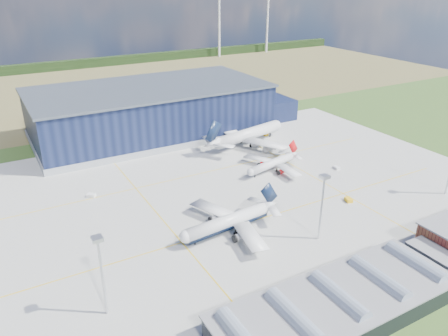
# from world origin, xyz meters

# --- Properties ---
(ground) EXTENTS (600.00, 600.00, 0.00)m
(ground) POSITION_xyz_m (0.00, 0.00, 0.00)
(ground) COLOR #2E4D1C
(ground) RESTS_ON ground
(apron) EXTENTS (220.00, 160.00, 0.08)m
(apron) POSITION_xyz_m (0.00, 10.00, 0.03)
(apron) COLOR #AAAAA5
(apron) RESTS_ON ground
(farmland) EXTENTS (600.00, 220.00, 0.01)m
(farmland) POSITION_xyz_m (0.00, 220.00, 0.00)
(farmland) COLOR olive
(farmland) RESTS_ON ground
(treeline) EXTENTS (600.00, 8.00, 8.00)m
(treeline) POSITION_xyz_m (0.00, 300.00, 4.00)
(treeline) COLOR black
(treeline) RESTS_ON ground
(hangar) EXTENTS (145.00, 62.00, 26.10)m
(hangar) POSITION_xyz_m (2.81, 94.80, 11.62)
(hangar) COLOR #0F1734
(hangar) RESTS_ON ground
(glass_concourse) EXTENTS (78.00, 23.00, 8.60)m
(glass_concourse) POSITION_xyz_m (-6.45, -60.00, 3.69)
(glass_concourse) COLOR black
(glass_concourse) RESTS_ON ground
(light_mast_west) EXTENTS (2.60, 2.60, 23.00)m
(light_mast_west) POSITION_xyz_m (-60.00, -30.00, 15.43)
(light_mast_west) COLOR silver
(light_mast_west) RESTS_ON ground
(light_mast_center) EXTENTS (2.60, 2.60, 23.00)m
(light_mast_center) POSITION_xyz_m (10.00, -30.00, 15.43)
(light_mast_center) COLOR silver
(light_mast_center) RESTS_ON ground
(airliner_navy) EXTENTS (44.24, 43.44, 13.28)m
(airliner_navy) POSITION_xyz_m (-14.13, -12.00, 6.64)
(airliner_navy) COLOR silver
(airliner_navy) RESTS_ON ground
(airliner_red) EXTENTS (39.18, 38.64, 10.73)m
(airliner_red) POSITION_xyz_m (27.80, 22.00, 5.37)
(airliner_red) COLOR silver
(airliner_red) RESTS_ON ground
(airliner_widebody) EXTENTS (62.66, 61.79, 17.23)m
(airliner_widebody) POSITION_xyz_m (36.66, 55.00, 8.62)
(airliner_widebody) COLOR silver
(airliner_widebody) RESTS_ON ground
(gse_tug_b) EXTENTS (3.10, 3.78, 1.41)m
(gse_tug_b) POSITION_xyz_m (37.07, -15.84, 0.71)
(gse_tug_b) COLOR yellow
(gse_tug_b) RESTS_ON ground
(gse_cart_a) EXTENTS (1.99, 2.92, 1.25)m
(gse_cart_a) POSITION_xyz_m (54.28, 9.39, 0.62)
(gse_cart_a) COLOR white
(gse_cart_a) RESTS_ON ground
(gse_tug_c) EXTENTS (2.53, 3.61, 1.47)m
(gse_tug_c) POSITION_xyz_m (51.92, 62.00, 0.73)
(gse_tug_c) COLOR yellow
(gse_tug_c) RESTS_ON ground
(gse_cart_b) EXTENTS (3.81, 3.67, 1.38)m
(gse_cart_b) POSITION_xyz_m (-47.50, 36.46, 0.69)
(gse_cart_b) COLOR white
(gse_cart_b) RESTS_ON ground
(car_a) EXTENTS (3.87, 2.54, 1.22)m
(car_a) POSITION_xyz_m (36.22, -48.00, 0.61)
(car_a) COLOR #99999E
(car_a) RESTS_ON ground
(car_b) EXTENTS (3.81, 2.11, 1.19)m
(car_b) POSITION_xyz_m (21.99, -48.00, 0.59)
(car_b) COLOR #99999E
(car_b) RESTS_ON ground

